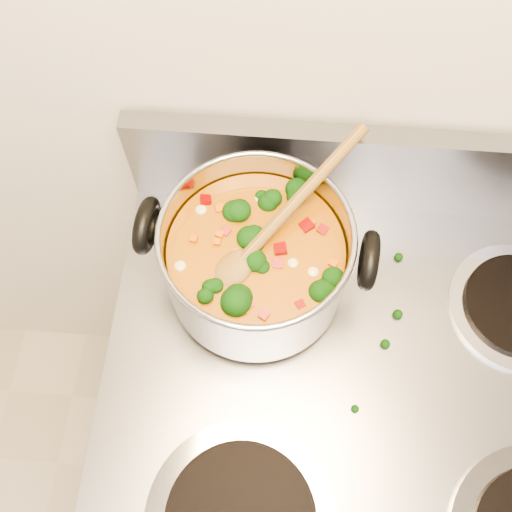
# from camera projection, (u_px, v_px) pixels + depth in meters

# --- Properties ---
(electric_range) EXTENTS (0.77, 0.70, 1.08)m
(electric_range) POSITION_uv_depth(u_px,v_px,m) (342.00, 449.00, 1.16)
(electric_range) COLOR gray
(electric_range) RESTS_ON ground
(stockpot) EXTENTS (0.31, 0.25, 0.15)m
(stockpot) POSITION_uv_depth(u_px,v_px,m) (256.00, 259.00, 0.75)
(stockpot) COLOR #ABAAB3
(stockpot) RESTS_ON electric_range
(wooden_spoon) EXTENTS (0.20, 0.23, 0.10)m
(wooden_spoon) POSITION_uv_depth(u_px,v_px,m) (266.00, 234.00, 0.72)
(wooden_spoon) COLOR olive
(wooden_spoon) RESTS_ON stockpot
(cooktop_crumbs) EXTENTS (0.33, 0.31, 0.01)m
(cooktop_crumbs) POSITION_uv_depth(u_px,v_px,m) (250.00, 269.00, 0.83)
(cooktop_crumbs) COLOR black
(cooktop_crumbs) RESTS_ON electric_range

